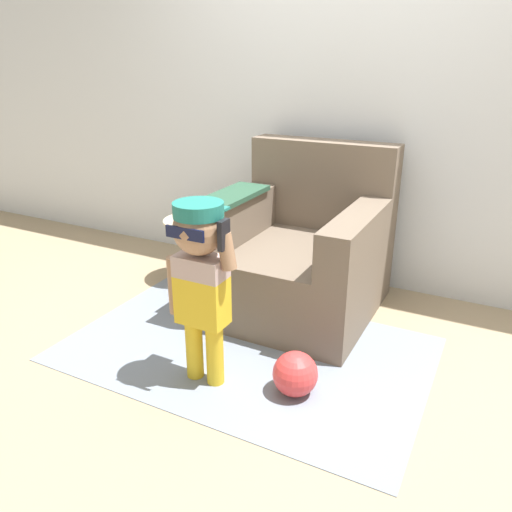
# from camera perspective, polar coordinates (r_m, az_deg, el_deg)

# --- Properties ---
(ground_plane) EXTENTS (10.00, 10.00, 0.00)m
(ground_plane) POSITION_cam_1_polar(r_m,az_deg,el_deg) (3.05, 5.35, -7.15)
(ground_plane) COLOR #998466
(wall_back) EXTENTS (10.00, 0.05, 2.60)m
(wall_back) POSITION_cam_1_polar(r_m,az_deg,el_deg) (3.36, 11.13, 18.50)
(wall_back) COLOR silver
(wall_back) RESTS_ON ground_plane
(armchair) EXTENTS (0.96, 1.00, 0.99)m
(armchair) POSITION_cam_1_polar(r_m,az_deg,el_deg) (3.07, 5.05, 0.30)
(armchair) COLOR #6B5B4C
(armchair) RESTS_ON ground_plane
(person_child) EXTENTS (0.37, 0.27, 0.89)m
(person_child) POSITION_cam_1_polar(r_m,az_deg,el_deg) (2.24, -6.37, -1.23)
(person_child) COLOR gold
(person_child) RESTS_ON ground_plane
(side_table) EXTENTS (0.40, 0.40, 0.44)m
(side_table) POSITION_cam_1_polar(r_m,az_deg,el_deg) (3.48, -7.09, 1.43)
(side_table) COLOR beige
(side_table) RESTS_ON ground_plane
(rug) EXTENTS (1.89, 1.22, 0.01)m
(rug) POSITION_cam_1_polar(r_m,az_deg,el_deg) (2.73, -1.23, -10.57)
(rug) COLOR gray
(rug) RESTS_ON ground_plane
(toy_ball) EXTENTS (0.21, 0.21, 0.21)m
(toy_ball) POSITION_cam_1_polar(r_m,az_deg,el_deg) (2.37, 4.50, -13.28)
(toy_ball) COLOR #D13838
(toy_ball) RESTS_ON ground_plane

